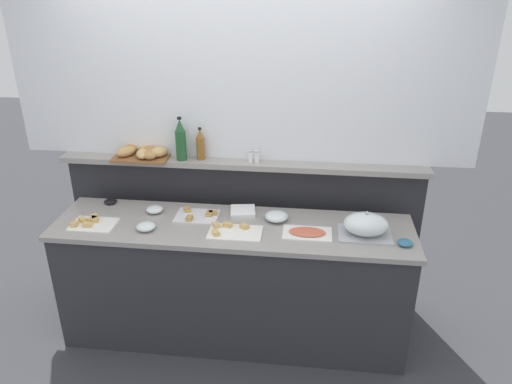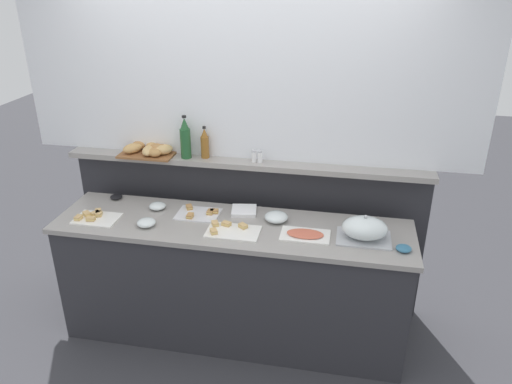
{
  "view_description": "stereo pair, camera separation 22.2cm",
  "coord_description": "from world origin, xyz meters",
  "px_view_note": "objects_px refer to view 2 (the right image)",
  "views": [
    {
      "loc": [
        0.49,
        -2.85,
        2.48
      ],
      "look_at": [
        0.15,
        0.1,
        1.12
      ],
      "focal_mm": 34.6,
      "sensor_mm": 36.0,
      "label": 1
    },
    {
      "loc": [
        0.71,
        -2.82,
        2.48
      ],
      "look_at": [
        0.15,
        0.1,
        1.12
      ],
      "focal_mm": 34.6,
      "sensor_mm": 36.0,
      "label": 2
    }
  ],
  "objects_px": {
    "glass_bowl_small": "(146,223)",
    "salt_shaker": "(254,156)",
    "serving_cloche": "(365,229)",
    "condiment_bowl_dark": "(404,248)",
    "glass_bowl_large": "(276,217)",
    "glass_bowl_medium": "(157,206)",
    "napkin_stack": "(244,211)",
    "vinegar_bottle_amber": "(205,144)",
    "cold_cuts_platter": "(305,235)",
    "wine_bottle_green": "(185,139)",
    "sandwich_platter_front": "(95,217)",
    "bread_basket": "(150,149)",
    "sandwich_platter_side": "(199,213)",
    "condiment_bowl_cream": "(116,197)",
    "pepper_shaker": "(260,157)",
    "sandwich_platter_rear": "(231,230)"
  },
  "relations": [
    {
      "from": "glass_bowl_small",
      "to": "salt_shaker",
      "type": "distance_m",
      "value": 0.88
    },
    {
      "from": "serving_cloche",
      "to": "condiment_bowl_dark",
      "type": "bearing_deg",
      "value": -22.26
    },
    {
      "from": "glass_bowl_large",
      "to": "glass_bowl_medium",
      "type": "bearing_deg",
      "value": 178.64
    },
    {
      "from": "napkin_stack",
      "to": "vinegar_bottle_amber",
      "type": "height_order",
      "value": "vinegar_bottle_amber"
    },
    {
      "from": "serving_cloche",
      "to": "glass_bowl_large",
      "type": "bearing_deg",
      "value": 166.95
    },
    {
      "from": "cold_cuts_platter",
      "to": "vinegar_bottle_amber",
      "type": "xyz_separation_m",
      "value": [
        -0.79,
        0.48,
        0.4
      ]
    },
    {
      "from": "napkin_stack",
      "to": "wine_bottle_green",
      "type": "distance_m",
      "value": 0.67
    },
    {
      "from": "sandwich_platter_front",
      "to": "wine_bottle_green",
      "type": "xyz_separation_m",
      "value": [
        0.51,
        0.49,
        0.43
      ]
    },
    {
      "from": "glass_bowl_large",
      "to": "bread_basket",
      "type": "relative_size",
      "value": 0.39
    },
    {
      "from": "sandwich_platter_side",
      "to": "glass_bowl_large",
      "type": "relative_size",
      "value": 1.85
    },
    {
      "from": "sandwich_platter_side",
      "to": "condiment_bowl_dark",
      "type": "xyz_separation_m",
      "value": [
        1.36,
        -0.22,
        0.01
      ]
    },
    {
      "from": "serving_cloche",
      "to": "salt_shaker",
      "type": "xyz_separation_m",
      "value": [
        -0.79,
        0.43,
        0.27
      ]
    },
    {
      "from": "sandwich_platter_front",
      "to": "glass_bowl_small",
      "type": "relative_size",
      "value": 2.37
    },
    {
      "from": "condiment_bowl_cream",
      "to": "wine_bottle_green",
      "type": "distance_m",
      "value": 0.68
    },
    {
      "from": "glass_bowl_medium",
      "to": "pepper_shaker",
      "type": "xyz_separation_m",
      "value": [
        0.69,
        0.28,
        0.32
      ]
    },
    {
      "from": "napkin_stack",
      "to": "sandwich_platter_side",
      "type": "bearing_deg",
      "value": -162.79
    },
    {
      "from": "condiment_bowl_dark",
      "to": "condiment_bowl_cream",
      "type": "relative_size",
      "value": 1.06
    },
    {
      "from": "sandwich_platter_rear",
      "to": "salt_shaker",
      "type": "xyz_separation_m",
      "value": [
        0.05,
        0.5,
        0.34
      ]
    },
    {
      "from": "glass_bowl_medium",
      "to": "sandwich_platter_rear",
      "type": "bearing_deg",
      "value": -20.46
    },
    {
      "from": "salt_shaker",
      "to": "wine_bottle_green",
      "type": "bearing_deg",
      "value": -178.74
    },
    {
      "from": "glass_bowl_medium",
      "to": "condiment_bowl_dark",
      "type": "distance_m",
      "value": 1.69
    },
    {
      "from": "serving_cloche",
      "to": "napkin_stack",
      "type": "bearing_deg",
      "value": 165.11
    },
    {
      "from": "wine_bottle_green",
      "to": "salt_shaker",
      "type": "height_order",
      "value": "wine_bottle_green"
    },
    {
      "from": "serving_cloche",
      "to": "pepper_shaker",
      "type": "height_order",
      "value": "pepper_shaker"
    },
    {
      "from": "sandwich_platter_rear",
      "to": "wine_bottle_green",
      "type": "relative_size",
      "value": 1.09
    },
    {
      "from": "glass_bowl_medium",
      "to": "sandwich_platter_front",
      "type": "bearing_deg",
      "value": -148.48
    },
    {
      "from": "cold_cuts_platter",
      "to": "condiment_bowl_cream",
      "type": "bearing_deg",
      "value": 168.63
    },
    {
      "from": "pepper_shaker",
      "to": "wine_bottle_green",
      "type": "bearing_deg",
      "value": -178.84
    },
    {
      "from": "sandwich_platter_side",
      "to": "vinegar_bottle_amber",
      "type": "xyz_separation_m",
      "value": [
        -0.03,
        0.32,
        0.4
      ]
    },
    {
      "from": "glass_bowl_small",
      "to": "napkin_stack",
      "type": "distance_m",
      "value": 0.67
    },
    {
      "from": "serving_cloche",
      "to": "pepper_shaker",
      "type": "relative_size",
      "value": 3.91
    },
    {
      "from": "glass_bowl_small",
      "to": "condiment_bowl_dark",
      "type": "height_order",
      "value": "glass_bowl_small"
    },
    {
      "from": "sandwich_platter_side",
      "to": "vinegar_bottle_amber",
      "type": "bearing_deg",
      "value": 96.0
    },
    {
      "from": "cold_cuts_platter",
      "to": "bread_basket",
      "type": "height_order",
      "value": "bread_basket"
    },
    {
      "from": "cold_cuts_platter",
      "to": "wine_bottle_green",
      "type": "height_order",
      "value": "wine_bottle_green"
    },
    {
      "from": "cold_cuts_platter",
      "to": "pepper_shaker",
      "type": "xyz_separation_m",
      "value": [
        -0.38,
        0.46,
        0.34
      ]
    },
    {
      "from": "salt_shaker",
      "to": "bread_basket",
      "type": "relative_size",
      "value": 0.21
    },
    {
      "from": "sandwich_platter_rear",
      "to": "wine_bottle_green",
      "type": "height_order",
      "value": "wine_bottle_green"
    },
    {
      "from": "glass_bowl_medium",
      "to": "pepper_shaker",
      "type": "distance_m",
      "value": 0.81
    },
    {
      "from": "condiment_bowl_dark",
      "to": "wine_bottle_green",
      "type": "bearing_deg",
      "value": 161.3
    },
    {
      "from": "glass_bowl_medium",
      "to": "napkin_stack",
      "type": "bearing_deg",
      "value": 5.92
    },
    {
      "from": "sandwich_platter_rear",
      "to": "glass_bowl_medium",
      "type": "relative_size",
      "value": 2.95
    },
    {
      "from": "wine_bottle_green",
      "to": "salt_shaker",
      "type": "relative_size",
      "value": 3.63
    },
    {
      "from": "condiment_bowl_cream",
      "to": "bread_basket",
      "type": "distance_m",
      "value": 0.43
    },
    {
      "from": "sandwich_platter_front",
      "to": "wine_bottle_green",
      "type": "bearing_deg",
      "value": 43.8
    },
    {
      "from": "sandwich_platter_rear",
      "to": "vinegar_bottle_amber",
      "type": "relative_size",
      "value": 1.47
    },
    {
      "from": "glass_bowl_large",
      "to": "salt_shaker",
      "type": "bearing_deg",
      "value": 125.52
    },
    {
      "from": "glass_bowl_small",
      "to": "condiment_bowl_dark",
      "type": "distance_m",
      "value": 1.65
    },
    {
      "from": "vinegar_bottle_amber",
      "to": "salt_shaker",
      "type": "distance_m",
      "value": 0.37
    },
    {
      "from": "vinegar_bottle_amber",
      "to": "salt_shaker",
      "type": "xyz_separation_m",
      "value": [
        0.36,
        -0.02,
        -0.06
      ]
    }
  ]
}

